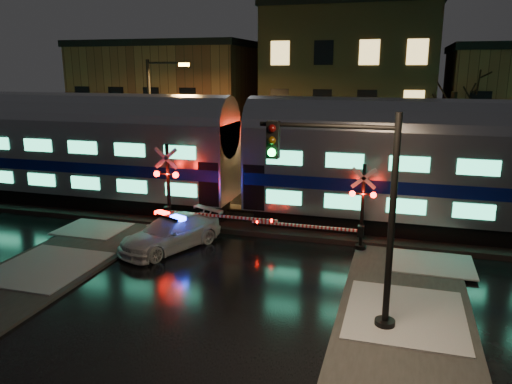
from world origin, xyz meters
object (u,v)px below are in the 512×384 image
streetlight (155,118)px  crossing_signal_left (175,198)px  police_car (171,233)px  crossing_signal_right (353,216)px  traffic_light (355,217)px

streetlight → crossing_signal_left: bearing=-56.8°
crossing_signal_left → streetlight: bearing=123.2°
police_car → crossing_signal_left: bearing=133.0°
crossing_signal_right → crossing_signal_left: bearing=179.9°
police_car → traffic_light: (7.94, -4.44, 2.65)m
police_car → traffic_light: 9.47m
traffic_light → streetlight: streetlight is taller
police_car → crossing_signal_left: 2.16m
crossing_signal_left → streetlight: streetlight is taller
traffic_light → streetlight: size_ratio=0.80×
police_car → streetlight: streetlight is taller
crossing_signal_left → traffic_light: (8.55, -6.24, 1.63)m
police_car → streetlight: 10.58m
police_car → streetlight: (-4.99, 8.50, 3.85)m
police_car → crossing_signal_right: 7.58m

